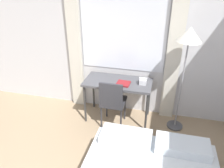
# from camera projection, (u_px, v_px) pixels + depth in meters

# --- Properties ---
(wall_back_with_window) EXTENTS (5.22, 0.13, 2.70)m
(wall_back_with_window) POSITION_uv_depth(u_px,v_px,m) (114.00, 40.00, 3.77)
(wall_back_with_window) COLOR silver
(wall_back_with_window) RESTS_ON ground_plane
(desk) EXTENTS (1.15, 0.56, 0.76)m
(desk) POSITION_uv_depth(u_px,v_px,m) (118.00, 85.00, 3.73)
(desk) COLOR #4C4C51
(desk) RESTS_ON ground_plane
(desk_chair) EXTENTS (0.40, 0.40, 0.89)m
(desk_chair) POSITION_uv_depth(u_px,v_px,m) (113.00, 101.00, 3.62)
(desk_chair) COLOR #333338
(desk_chair) RESTS_ON ground_plane
(standing_lamp) EXTENTS (0.36, 0.36, 1.74)m
(standing_lamp) POSITION_uv_depth(u_px,v_px,m) (188.00, 44.00, 3.13)
(standing_lamp) COLOR #4C4C51
(standing_lamp) RESTS_ON ground_plane
(telephone) EXTENTS (0.13, 0.13, 0.11)m
(telephone) POSITION_uv_depth(u_px,v_px,m) (143.00, 81.00, 3.59)
(telephone) COLOR silver
(telephone) RESTS_ON desk
(book) EXTENTS (0.23, 0.22, 0.02)m
(book) POSITION_uv_depth(u_px,v_px,m) (123.00, 83.00, 3.60)
(book) COLOR maroon
(book) RESTS_ON desk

